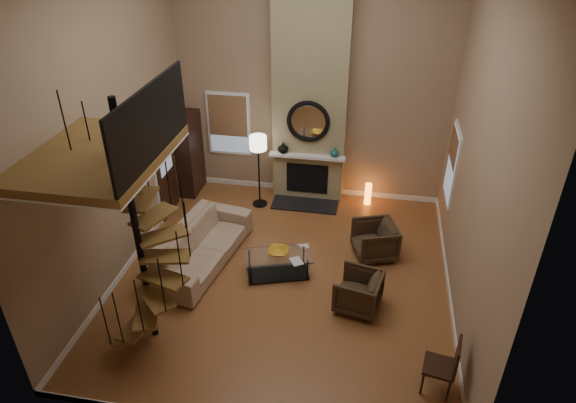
% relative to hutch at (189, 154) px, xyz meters
% --- Properties ---
extents(ground, '(6.00, 6.50, 0.01)m').
position_rel_hutch_xyz_m(ground, '(2.78, -2.81, -0.95)').
color(ground, '#A86836').
rests_on(ground, ground).
extents(back_wall, '(6.00, 0.02, 5.50)m').
position_rel_hutch_xyz_m(back_wall, '(2.78, 0.44, 1.80)').
color(back_wall, '#9E8366').
rests_on(back_wall, ground).
extents(front_wall, '(6.00, 0.02, 5.50)m').
position_rel_hutch_xyz_m(front_wall, '(2.78, -6.06, 1.80)').
color(front_wall, '#9E8366').
rests_on(front_wall, ground).
extents(left_wall, '(0.02, 6.50, 5.50)m').
position_rel_hutch_xyz_m(left_wall, '(-0.22, -2.81, 1.80)').
color(left_wall, '#9E8366').
rests_on(left_wall, ground).
extents(right_wall, '(0.02, 6.50, 5.50)m').
position_rel_hutch_xyz_m(right_wall, '(5.78, -2.81, 1.80)').
color(right_wall, '#9E8366').
rests_on(right_wall, ground).
extents(baseboard_back, '(6.00, 0.02, 0.12)m').
position_rel_hutch_xyz_m(baseboard_back, '(2.78, 0.43, -0.89)').
color(baseboard_back, white).
rests_on(baseboard_back, ground).
extents(baseboard_left, '(0.02, 6.50, 0.12)m').
position_rel_hutch_xyz_m(baseboard_left, '(-0.21, -2.81, -0.89)').
color(baseboard_left, white).
rests_on(baseboard_left, ground).
extents(baseboard_right, '(0.02, 6.50, 0.12)m').
position_rel_hutch_xyz_m(baseboard_right, '(5.77, -2.81, -0.89)').
color(baseboard_right, white).
rests_on(baseboard_right, ground).
extents(chimney_breast, '(1.60, 0.38, 5.50)m').
position_rel_hutch_xyz_m(chimney_breast, '(2.78, 0.25, 1.80)').
color(chimney_breast, '#958860').
rests_on(chimney_breast, ground).
extents(hearth, '(1.50, 0.60, 0.04)m').
position_rel_hutch_xyz_m(hearth, '(2.78, -0.24, -0.93)').
color(hearth, black).
rests_on(hearth, ground).
extents(firebox, '(0.95, 0.02, 0.72)m').
position_rel_hutch_xyz_m(firebox, '(2.78, 0.05, -0.40)').
color(firebox, black).
rests_on(firebox, chimney_breast).
extents(mantel, '(1.70, 0.18, 0.06)m').
position_rel_hutch_xyz_m(mantel, '(2.78, -0.03, 0.20)').
color(mantel, white).
rests_on(mantel, chimney_breast).
extents(mirror_frame, '(0.94, 0.10, 0.94)m').
position_rel_hutch_xyz_m(mirror_frame, '(2.78, 0.03, 1.00)').
color(mirror_frame, black).
rests_on(mirror_frame, chimney_breast).
extents(mirror_disc, '(0.80, 0.01, 0.80)m').
position_rel_hutch_xyz_m(mirror_disc, '(2.78, 0.04, 1.00)').
color(mirror_disc, white).
rests_on(mirror_disc, chimney_breast).
extents(vase_left, '(0.24, 0.24, 0.25)m').
position_rel_hutch_xyz_m(vase_left, '(2.23, 0.01, 0.35)').
color(vase_left, black).
rests_on(vase_left, mantel).
extents(vase_right, '(0.20, 0.20, 0.21)m').
position_rel_hutch_xyz_m(vase_right, '(3.38, 0.01, 0.33)').
color(vase_right, '#164E50').
rests_on(vase_right, mantel).
extents(window_back, '(1.02, 0.06, 1.52)m').
position_rel_hutch_xyz_m(window_back, '(0.88, 0.41, 0.67)').
color(window_back, white).
rests_on(window_back, back_wall).
extents(window_right, '(0.06, 1.02, 1.52)m').
position_rel_hutch_xyz_m(window_right, '(5.75, -0.81, 0.68)').
color(window_right, white).
rests_on(window_right, right_wall).
extents(entry_door, '(0.10, 1.05, 2.16)m').
position_rel_hutch_xyz_m(entry_door, '(-0.18, -1.01, 0.10)').
color(entry_door, white).
rests_on(entry_door, ground).
extents(loft, '(1.70, 2.20, 1.09)m').
position_rel_hutch_xyz_m(loft, '(0.73, -4.61, 2.29)').
color(loft, brown).
rests_on(loft, left_wall).
extents(spiral_stair, '(1.47, 1.47, 4.06)m').
position_rel_hutch_xyz_m(spiral_stair, '(0.99, -4.60, 0.83)').
color(spiral_stair, black).
rests_on(spiral_stair, ground).
extents(hutch, '(0.41, 0.87, 1.94)m').
position_rel_hutch_xyz_m(hutch, '(0.00, 0.00, 0.00)').
color(hutch, black).
rests_on(hutch, ground).
extents(sofa, '(1.43, 2.72, 0.76)m').
position_rel_hutch_xyz_m(sofa, '(1.12, -2.63, -0.55)').
color(sofa, tan).
rests_on(sofa, ground).
extents(armchair_near, '(1.00, 0.99, 0.72)m').
position_rel_hutch_xyz_m(armchair_near, '(4.46, -1.83, -0.60)').
color(armchair_near, '#3C2B1C').
rests_on(armchair_near, ground).
extents(armchair_far, '(0.88, 0.86, 0.68)m').
position_rel_hutch_xyz_m(armchair_far, '(4.24, -3.42, -0.60)').
color(armchair_far, '#3C2B1C').
rests_on(armchair_far, ground).
extents(coffee_table, '(1.36, 0.96, 0.46)m').
position_rel_hutch_xyz_m(coffee_table, '(2.65, -2.78, -0.67)').
color(coffee_table, silver).
rests_on(coffee_table, ground).
extents(bowl, '(0.38, 0.38, 0.09)m').
position_rel_hutch_xyz_m(bowl, '(2.65, -2.73, -0.45)').
color(bowl, gold).
rests_on(bowl, coffee_table).
extents(book, '(0.30, 0.32, 0.02)m').
position_rel_hutch_xyz_m(book, '(3.00, -2.93, -0.49)').
color(book, gray).
rests_on(book, coffee_table).
extents(floor_lamp, '(0.38, 0.38, 1.70)m').
position_rel_hutch_xyz_m(floor_lamp, '(1.75, -0.37, 0.46)').
color(floor_lamp, black).
rests_on(floor_lamp, ground).
extents(accent_lamp, '(0.15, 0.15, 0.53)m').
position_rel_hutch_xyz_m(accent_lamp, '(4.18, 0.10, -0.70)').
color(accent_lamp, orange).
rests_on(accent_lamp, ground).
extents(side_chair, '(0.50, 0.50, 0.95)m').
position_rel_hutch_xyz_m(side_chair, '(5.47, -4.90, -0.42)').
color(side_chair, black).
rests_on(side_chair, ground).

